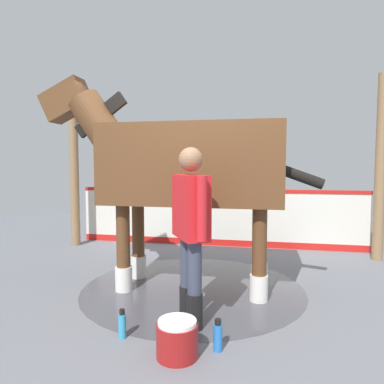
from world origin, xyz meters
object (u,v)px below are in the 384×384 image
wash_bucket (177,339)px  bottle_shampoo (122,325)px  horse (183,167)px  bottle_spray (218,336)px  handler (191,224)px

wash_bucket → bottle_shampoo: bearing=-148.7°
horse → wash_bucket: (1.38, -0.72, -1.32)m
horse → bottle_spray: bearing=113.4°
wash_bucket → bottle_shampoo: (-0.49, -0.30, -0.03)m
horse → wash_bucket: horse is taller
horse → handler: 1.12m
bottle_spray → wash_bucket: bearing=-102.2°
wash_bucket → horse: bearing=152.4°
horse → bottle_shampoo: (0.89, -1.02, -1.35)m
horse → bottle_spray: size_ratio=10.61×
bottle_shampoo → horse: bearing=131.2°
wash_bucket → bottle_spray: size_ratio=1.24×
handler → wash_bucket: (0.46, -0.35, -0.80)m
horse → handler: horse is taller
handler → wash_bucket: handler is taller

